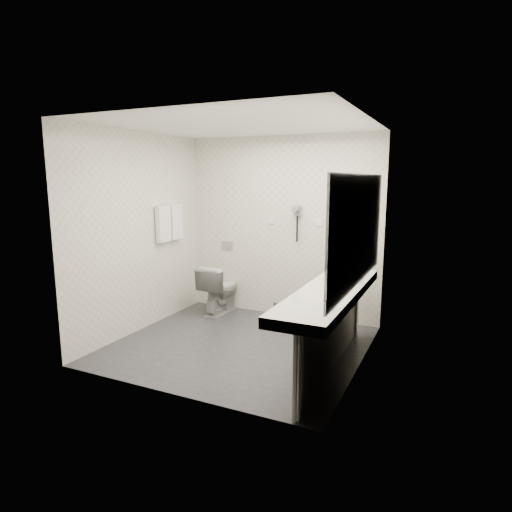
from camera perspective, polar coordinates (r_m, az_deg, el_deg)
The scene contains 31 objects.
floor at distance 5.18m, azimuth -2.25°, elevation -11.64°, with size 2.80×2.80×0.00m, color #2E2E34.
ceiling at distance 4.84m, azimuth -2.47°, elevation 16.98°, with size 2.80×2.80×0.00m, color white.
wall_back at distance 6.03m, azimuth 3.35°, elevation 3.75°, with size 2.80×2.80×0.00m, color silver.
wall_front at distance 3.77m, azimuth -11.49°, elevation -0.40°, with size 2.80×2.80×0.00m, color silver.
wall_left at distance 5.64m, azimuth -15.12°, elevation 2.95°, with size 2.60×2.60×0.00m, color silver.
wall_right at distance 4.40m, azimuth 14.06°, elevation 1.02°, with size 2.60×2.60×0.00m, color silver.
vanity_counter at distance 4.36m, azimuth 9.74°, elevation -4.95°, with size 0.55×2.20×0.10m, color white.
vanity_panel at distance 4.48m, azimuth 9.88°, elevation -10.23°, with size 0.03×2.15×0.75m, color #979490.
vanity_post_near at distance 3.56m, azimuth 5.76°, elevation -15.76°, with size 0.06×0.06×0.75m, color silver.
vanity_post_far at distance 5.44m, azimuth 13.11°, elevation -6.66°, with size 0.06×0.06×0.75m, color silver.
mirror at distance 4.18m, azimuth 13.45°, elevation 3.34°, with size 0.02×2.20×1.05m, color #B2BCC6.
basin_near at distance 3.75m, azimuth 7.08°, elevation -6.84°, with size 0.40×0.31×0.05m, color white.
basin_far at distance 4.97m, azimuth 11.75°, elevation -2.73°, with size 0.40×0.31×0.05m, color white.
faucet_near at distance 3.67m, azimuth 10.02°, elevation -5.83°, with size 0.04×0.04×0.15m, color silver.
faucet_far at distance 4.91m, azimuth 14.01°, elevation -1.90°, with size 0.04×0.04×0.15m, color silver.
soap_bottle_a at distance 4.43m, azimuth 9.67°, elevation -3.28°, with size 0.05×0.05×0.11m, color silver.
soap_bottle_c at distance 4.21m, azimuth 10.01°, elevation -3.92°, with size 0.05×0.05×0.13m, color silver.
glass_left at distance 4.57m, azimuth 12.37°, elevation -2.94°, with size 0.06×0.06×0.12m, color silver.
glass_right at distance 4.65m, azimuth 13.78°, elevation -2.87°, with size 0.05×0.05×0.10m, color silver.
toilet at distance 6.27m, azimuth -4.82°, elevation -4.34°, with size 0.40×0.70×0.71m, color white.
flush_plate at distance 6.42m, azimuth -3.80°, elevation 1.43°, with size 0.18×0.02×0.12m, color #B2B5BA.
pedal_bin at distance 5.87m, azimuth 3.34°, elevation -7.49°, with size 0.21×0.21×0.29m, color #B2B5BA.
bin_lid at distance 5.82m, azimuth 3.35°, elevation -6.05°, with size 0.21×0.21×0.01m, color #B2B5BA.
towel_rail at distance 6.01m, azimuth -11.49°, elevation 6.41°, with size 0.02×0.02×0.62m, color silver.
towel_near at distance 5.91m, azimuth -12.15°, elevation 4.18°, with size 0.07×0.24×0.48m, color white.
towel_far at distance 6.13m, azimuth -10.57°, elevation 4.45°, with size 0.07×0.24×0.48m, color white.
dryer_cradle at distance 5.89m, azimuth 5.53°, elevation 6.00°, with size 0.10×0.04×0.14m, color gray.
dryer_barrel at distance 5.82m, azimuth 5.31°, elevation 6.25°, with size 0.08×0.08×0.14m, color gray.
dryer_cord at distance 5.90m, azimuth 5.44°, elevation 3.57°, with size 0.02×0.02×0.35m, color black.
switch_plate_a at distance 6.07m, azimuth 2.00°, elevation 4.74°, with size 0.09×0.02×0.09m, color white.
switch_plate_b at distance 5.83m, azimuth 8.36°, elevation 4.42°, with size 0.09×0.02×0.09m, color white.
Camera 1 is at (2.22, -4.27, 1.93)m, focal length 30.28 mm.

